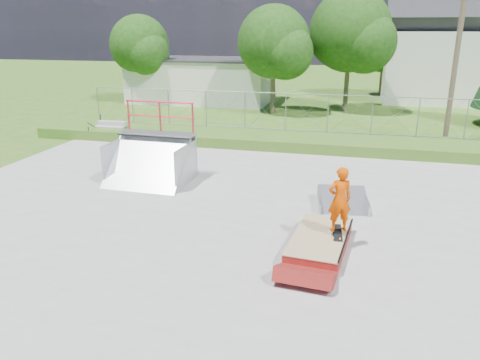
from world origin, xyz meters
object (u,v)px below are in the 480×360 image
(grind_box, at_px, (320,243))
(skater, at_px, (339,202))
(flat_bank_ramp, at_px, (343,201))
(quarter_pipe, at_px, (148,146))

(grind_box, height_order, skater, skater)
(grind_box, relative_size, skater, 1.69)
(flat_bank_ramp, bearing_deg, grind_box, -105.48)
(flat_bank_ramp, distance_m, skater, 3.07)
(quarter_pipe, bearing_deg, grind_box, -30.20)
(quarter_pipe, xyz_separation_m, skater, (6.68, -3.67, -0.12))
(quarter_pipe, xyz_separation_m, flat_bank_ramp, (6.70, -0.77, -1.14))
(grind_box, distance_m, quarter_pipe, 7.44)
(skater, bearing_deg, flat_bank_ramp, -114.55)
(skater, bearing_deg, grind_box, -4.16)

